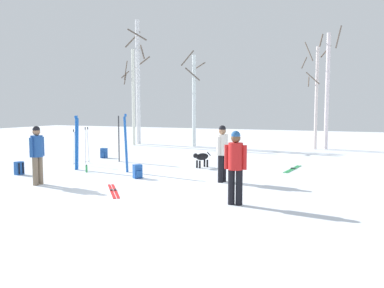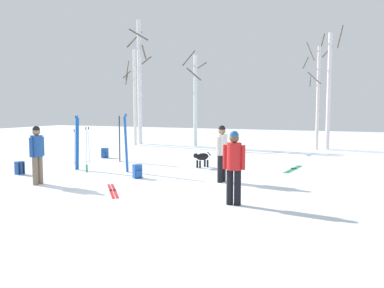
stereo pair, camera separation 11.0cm
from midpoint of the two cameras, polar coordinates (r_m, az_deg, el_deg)
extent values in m
plane|color=white|center=(11.28, -7.47, -6.19)|extent=(60.00, 60.00, 0.00)
cylinder|color=black|center=(11.79, 3.90, -3.64)|extent=(0.16, 0.16, 0.82)
cylinder|color=black|center=(11.94, 4.36, -3.53)|extent=(0.16, 0.16, 0.82)
cylinder|color=silver|center=(11.77, 4.15, -0.12)|extent=(0.34, 0.34, 0.62)
sphere|color=#997051|center=(11.74, 4.17, 1.92)|extent=(0.22, 0.22, 0.22)
sphere|color=black|center=(11.74, 4.17, 2.22)|extent=(0.21, 0.21, 0.21)
cylinder|color=silver|center=(11.60, 3.60, -0.29)|extent=(0.10, 0.10, 0.56)
cylinder|color=silver|center=(11.95, 4.68, -0.13)|extent=(0.10, 0.10, 0.56)
cylinder|color=#72604C|center=(12.23, -22.07, -3.69)|extent=(0.16, 0.16, 0.82)
cylinder|color=#72604C|center=(12.35, -21.46, -3.59)|extent=(0.16, 0.16, 0.82)
cylinder|color=#1E478C|center=(12.20, -21.88, -0.30)|extent=(0.34, 0.34, 0.62)
sphere|color=#997051|center=(12.17, -21.94, 1.67)|extent=(0.22, 0.22, 0.22)
sphere|color=black|center=(12.17, -21.95, 1.96)|extent=(0.21, 0.21, 0.21)
cylinder|color=#1E478C|center=(12.06, -22.60, -0.48)|extent=(0.10, 0.10, 0.56)
cylinder|color=#1E478C|center=(12.35, -21.16, -0.30)|extent=(0.10, 0.10, 0.56)
cylinder|color=black|center=(9.12, 6.52, -6.30)|extent=(0.16, 0.16, 0.82)
cylinder|color=black|center=(9.15, 5.40, -6.25)|extent=(0.16, 0.16, 0.82)
cylinder|color=red|center=(9.02, 6.00, -1.79)|extent=(0.34, 0.34, 0.62)
sphere|color=brown|center=(8.98, 6.03, 0.87)|extent=(0.22, 0.22, 0.22)
sphere|color=#265999|center=(8.97, 6.03, 1.26)|extent=(0.21, 0.21, 0.21)
cylinder|color=red|center=(8.99, 7.32, -1.96)|extent=(0.10, 0.10, 0.56)
cylinder|color=red|center=(9.07, 4.70, -1.87)|extent=(0.10, 0.10, 0.56)
ellipsoid|color=black|center=(14.69, 1.28, -1.85)|extent=(0.45, 0.64, 0.26)
sphere|color=black|center=(14.45, 0.31, -1.71)|extent=(0.18, 0.18, 0.18)
ellipsoid|color=black|center=(14.41, 0.13, -1.81)|extent=(0.10, 0.12, 0.06)
cylinder|color=black|center=(14.92, 2.26, -1.43)|extent=(0.11, 0.19, 0.17)
cylinder|color=black|center=(14.53, 0.93, -3.00)|extent=(0.07, 0.07, 0.28)
cylinder|color=black|center=(14.65, 0.51, -2.94)|extent=(0.07, 0.07, 0.28)
cylinder|color=black|center=(14.80, 2.03, -2.85)|extent=(0.07, 0.07, 0.28)
cylinder|color=black|center=(14.91, 1.62, -2.79)|extent=(0.07, 0.07, 0.28)
cube|color=black|center=(16.52, -10.80, 0.59)|extent=(0.04, 0.09, 1.82)
cube|color=black|center=(16.47, -10.86, 3.88)|extent=(0.03, 0.06, 0.10)
cube|color=black|center=(16.58, -10.75, 0.61)|extent=(0.04, 0.09, 1.82)
cube|color=black|center=(16.53, -10.80, 3.89)|extent=(0.03, 0.06, 0.10)
cube|color=blue|center=(13.69, -9.88, -0.09)|extent=(0.02, 0.20, 1.94)
cube|color=blue|center=(13.63, -9.95, 4.14)|extent=(0.02, 0.06, 0.10)
cube|color=blue|center=(13.74, -9.75, -0.07)|extent=(0.02, 0.20, 1.94)
cube|color=blue|center=(13.68, -9.82, 4.14)|extent=(0.02, 0.06, 0.10)
cube|color=blue|center=(14.73, -16.52, 0.00)|extent=(0.07, 0.12, 1.87)
cube|color=blue|center=(14.67, -16.62, 3.79)|extent=(0.04, 0.06, 0.10)
cube|color=blue|center=(14.70, -16.73, -0.01)|extent=(0.07, 0.12, 1.87)
cube|color=blue|center=(14.65, -16.83, 3.78)|extent=(0.04, 0.06, 0.10)
cube|color=green|center=(14.77, 14.43, -3.55)|extent=(0.29, 1.94, 0.02)
cube|color=#333338|center=(14.81, 14.48, -3.44)|extent=(0.08, 0.13, 0.03)
cube|color=green|center=(14.79, 14.06, -3.53)|extent=(0.29, 1.94, 0.02)
cube|color=#333338|center=(14.84, 14.11, -3.42)|extent=(0.08, 0.13, 0.03)
cube|color=red|center=(10.83, -11.38, -6.69)|extent=(1.22, 1.48, 0.02)
cube|color=#333338|center=(10.88, -11.41, -6.52)|extent=(0.12, 0.13, 0.03)
cube|color=red|center=(10.83, -11.92, -6.71)|extent=(1.22, 1.48, 0.02)
cube|color=#333338|center=(10.87, -11.94, -6.53)|extent=(0.12, 0.13, 0.03)
cylinder|color=#B2B2BC|center=(16.41, -15.06, -0.32)|extent=(0.02, 0.10, 1.36)
cylinder|color=black|center=(16.35, -15.12, 2.23)|extent=(0.04, 0.04, 0.10)
cylinder|color=black|center=(16.47, -15.01, -2.44)|extent=(0.07, 0.07, 0.01)
cylinder|color=#B2B2BC|center=(16.28, -15.40, -0.38)|extent=(0.02, 0.10, 1.36)
cylinder|color=black|center=(16.23, -15.47, 2.20)|extent=(0.04, 0.04, 0.10)
cylinder|color=black|center=(16.35, -15.35, -2.51)|extent=(0.07, 0.07, 0.01)
cylinder|color=#B2B2BC|center=(16.08, -16.71, -0.59)|extent=(0.02, 0.10, 1.30)
cylinder|color=black|center=(16.03, -16.77, 1.91)|extent=(0.04, 0.04, 0.10)
cylinder|color=black|center=(16.15, -16.65, -2.64)|extent=(0.07, 0.07, 0.01)
cylinder|color=#B2B2BC|center=(15.99, -16.99, -0.63)|extent=(0.02, 0.10, 1.30)
cylinder|color=black|center=(15.93, -17.06, 1.88)|extent=(0.04, 0.04, 0.10)
cylinder|color=black|center=(16.05, -16.93, -2.69)|extent=(0.07, 0.07, 0.01)
cube|color=#1E4C99|center=(12.61, -8.18, -3.96)|extent=(0.32, 0.33, 0.44)
cube|color=#1E4C99|center=(12.50, -7.94, -4.35)|extent=(0.16, 0.19, 0.20)
cube|color=black|center=(12.69, -8.68, -3.91)|extent=(0.04, 0.04, 0.37)
cube|color=black|center=(12.74, -8.08, -3.87)|extent=(0.04, 0.04, 0.37)
cube|color=#1E4C99|center=(17.95, -12.86, -1.29)|extent=(0.27, 0.21, 0.44)
cube|color=#1E4C99|center=(17.84, -13.08, -1.54)|extent=(0.20, 0.07, 0.20)
cube|color=black|center=(18.08, -12.85, -1.24)|extent=(0.04, 0.03, 0.37)
cube|color=black|center=(18.00, -12.47, -1.26)|extent=(0.04, 0.03, 0.37)
cube|color=#1E4C99|center=(14.39, -24.05, -3.23)|extent=(0.24, 0.29, 0.44)
cube|color=#1E4C99|center=(14.51, -24.31, -3.43)|extent=(0.10, 0.20, 0.20)
cube|color=black|center=(14.33, -23.56, -3.24)|extent=(0.03, 0.04, 0.37)
cube|color=black|center=(14.25, -24.04, -3.30)|extent=(0.03, 0.04, 0.37)
cylinder|color=green|center=(14.12, -15.31, -3.51)|extent=(0.07, 0.07, 0.24)
cylinder|color=black|center=(14.10, -15.32, -2.98)|extent=(0.05, 0.05, 0.02)
cylinder|color=silver|center=(24.56, -7.99, 8.83)|extent=(0.26, 0.26, 7.55)
cylinder|color=brown|center=(24.35, -8.14, 15.47)|extent=(1.06, 0.63, 0.70)
cylinder|color=brown|center=(25.31, -8.74, 14.81)|extent=(0.58, 1.04, 1.11)
cylinder|color=brown|center=(24.64, -7.35, 13.13)|extent=(0.21, 0.70, 0.78)
cylinder|color=brown|center=(25.11, -7.34, 11.72)|extent=(1.10, 0.16, 0.70)
cylinder|color=white|center=(23.72, -8.66, 6.68)|extent=(0.17, 0.17, 5.67)
cylinder|color=brown|center=(24.00, -9.82, 9.93)|extent=(0.19, 1.03, 0.52)
cylinder|color=brown|center=(23.83, -9.82, 9.38)|extent=(0.45, 0.90, 0.79)
cylinder|color=brown|center=(23.89, -9.74, 10.53)|extent=(0.37, 0.87, 1.19)
cylinder|color=silver|center=(22.72, 0.16, 6.26)|extent=(0.21, 0.21, 5.24)
cylinder|color=brown|center=(23.24, -0.80, 12.40)|extent=(0.43, 1.04, 0.99)
cylinder|color=brown|center=(22.39, -0.07, 10.13)|extent=(0.87, 0.23, 0.77)
cylinder|color=brown|center=(23.17, 0.92, 11.25)|extent=(0.89, 0.38, 0.42)
cylinder|color=silver|center=(22.05, 17.51, 6.34)|extent=(0.17, 0.17, 5.46)
cylinder|color=brown|center=(22.09, 16.47, 8.70)|extent=(0.14, 0.87, 0.59)
cylinder|color=brown|center=(22.04, 16.49, 12.81)|extent=(0.58, 0.92, 1.12)
cylinder|color=brown|center=(22.29, 15.88, 11.32)|extent=(0.14, 1.39, 0.77)
cylinder|color=brown|center=(21.77, 17.01, 9.15)|extent=(0.77, 0.44, 0.69)
cylinder|color=silver|center=(22.40, 18.94, 7.21)|extent=(0.21, 0.21, 6.19)
cylinder|color=brown|center=(22.83, 18.76, 12.64)|extent=(0.56, 0.39, 0.69)
cylinder|color=brown|center=(22.80, 20.40, 14.37)|extent=(0.36, 1.01, 1.03)
cylinder|color=brown|center=(22.73, 18.16, 14.17)|extent=(0.14, 0.83, 0.79)
camera|label=1|loc=(0.05, -90.23, -0.02)|focal=36.66mm
camera|label=2|loc=(0.05, 89.77, 0.02)|focal=36.66mm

